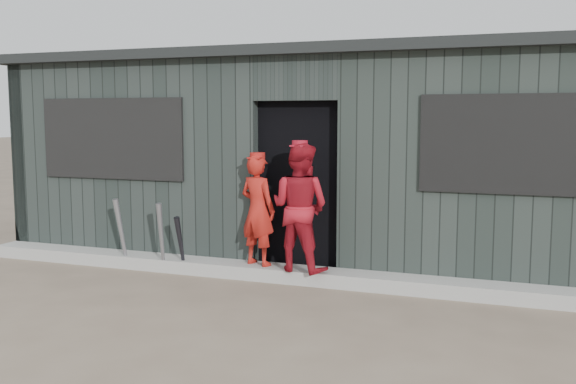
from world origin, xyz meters
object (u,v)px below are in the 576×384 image
at_px(player_red_left, 258,210).
at_px(player_red_right, 300,207).
at_px(bat_left, 122,234).
at_px(bat_mid, 161,238).
at_px(player_grey_back, 316,222).
at_px(bat_right, 181,245).
at_px(dugout, 332,157).

distance_m(player_red_left, player_red_right, 0.55).
height_order(bat_left, bat_mid, bat_left).
bearing_deg(player_grey_back, bat_right, 7.07).
bearing_deg(dugout, bat_mid, -128.52).
relative_size(player_red_left, dugout, 0.15).
height_order(bat_mid, bat_right, bat_mid).
height_order(bat_left, player_red_right, player_red_right).
xyz_separation_m(bat_left, player_red_left, (1.70, 0.17, 0.35)).
bearing_deg(player_grey_back, bat_left, -1.32).
relative_size(bat_left, bat_right, 1.24).
distance_m(bat_right, dugout, 2.42).
height_order(bat_left, player_red_left, player_red_left).
relative_size(bat_mid, bat_right, 1.21).
distance_m(bat_right, player_red_right, 1.53).
distance_m(bat_right, player_grey_back, 1.61).
bearing_deg(player_red_right, player_red_left, 0.72).
height_order(player_red_left, dugout, dugout).
bearing_deg(bat_right, player_grey_back, 26.72).
relative_size(bat_mid, dugout, 0.10).
height_order(bat_right, dugout, dugout).
distance_m(bat_mid, player_red_left, 1.20).
relative_size(bat_right, player_grey_back, 0.59).
bearing_deg(bat_mid, bat_right, 15.93).
height_order(player_red_right, dugout, dugout).
height_order(bat_right, player_red_left, player_red_left).
distance_m(bat_left, player_red_left, 1.74).
bearing_deg(player_red_right, bat_right, 13.42).
relative_size(bat_left, dugout, 0.10).
bearing_deg(bat_right, player_red_right, 2.18).
bearing_deg(bat_right, bat_mid, -164.07).
bearing_deg(bat_mid, dugout, 51.48).
bearing_deg(bat_right, dugout, 54.87).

